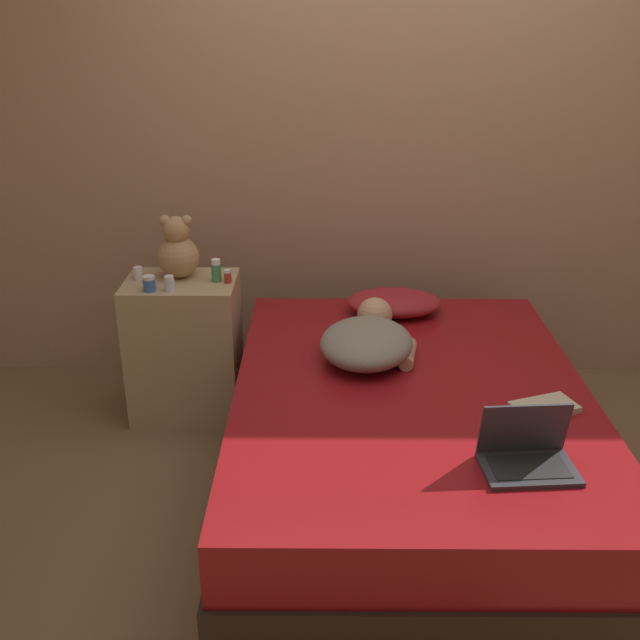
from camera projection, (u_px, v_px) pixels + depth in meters
ground_plane at (405, 499)px, 3.12m from camera, size 12.00×12.00×0.00m
wall_back at (393, 134)px, 3.75m from camera, size 8.00×0.06×2.60m
bed at (408, 445)px, 3.02m from camera, size 1.40×1.91×0.53m
nightstand at (185, 348)px, 3.66m from camera, size 0.52×0.39×0.70m
pillow at (394, 303)px, 3.58m from camera, size 0.46×0.31×0.11m
person_lying at (368, 339)px, 3.14m from camera, size 0.46×0.63×0.16m
laptop at (527, 453)px, 2.40m from camera, size 0.31×0.22×0.21m
teddy_bear at (178, 251)px, 3.52m from camera, size 0.20×0.20×0.30m
bottle_red at (228, 276)px, 3.48m from camera, size 0.03×0.03×0.06m
bottle_blue at (149, 284)px, 3.39m from camera, size 0.06×0.06×0.07m
bottle_clear at (169, 284)px, 3.39m from camera, size 0.05×0.05×0.07m
bottle_green at (216, 270)px, 3.50m from camera, size 0.05×0.05×0.11m
bottle_white at (138, 273)px, 3.53m from camera, size 0.05×0.05×0.06m
book at (544, 407)px, 2.74m from camera, size 0.26×0.20×0.02m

